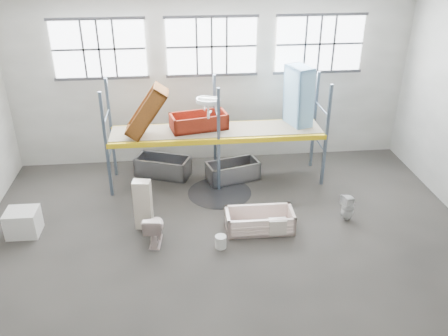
{
  "coord_description": "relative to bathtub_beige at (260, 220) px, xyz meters",
  "views": [
    {
      "loc": [
        -1.07,
        -8.7,
        6.69
      ],
      "look_at": [
        0.0,
        1.5,
        1.4
      ],
      "focal_mm": 37.63,
      "sensor_mm": 36.0,
      "label": 1
    }
  ],
  "objects": [
    {
      "name": "floor",
      "position": [
        -0.81,
        -0.83,
        -0.29
      ],
      "size": [
        12.0,
        10.0,
        0.1
      ],
      "primitive_type": "cube",
      "color": "#4B4640",
      "rests_on": "ground"
    },
    {
      "name": "ceiling",
      "position": [
        -0.81,
        -0.83,
        4.81
      ],
      "size": [
        12.0,
        10.0,
        0.1
      ],
      "primitive_type": "cube",
      "color": "silver",
      "rests_on": "ground"
    },
    {
      "name": "wall_back",
      "position": [
        -0.81,
        4.22,
        2.26
      ],
      "size": [
        12.0,
        0.1,
        5.0
      ],
      "primitive_type": "cube",
      "color": "#9C9A90",
      "rests_on": "ground"
    },
    {
      "name": "window_left",
      "position": [
        -4.01,
        4.11,
        3.36
      ],
      "size": [
        2.6,
        0.04,
        1.6
      ],
      "primitive_type": "cube",
      "color": "white",
      "rests_on": "wall_back"
    },
    {
      "name": "window_mid",
      "position": [
        -0.81,
        4.11,
        3.36
      ],
      "size": [
        2.6,
        0.04,
        1.6
      ],
      "primitive_type": "cube",
      "color": "white",
      "rests_on": "wall_back"
    },
    {
      "name": "window_right",
      "position": [
        2.39,
        4.11,
        3.36
      ],
      "size": [
        2.6,
        0.04,
        1.6
      ],
      "primitive_type": "cube",
      "color": "white",
      "rests_on": "wall_back"
    },
    {
      "name": "rack_upright_la",
      "position": [
        -3.81,
        2.07,
        1.26
      ],
      "size": [
        0.08,
        0.08,
        3.0
      ],
      "primitive_type": "cube",
      "color": "slate",
      "rests_on": "floor"
    },
    {
      "name": "rack_upright_lb",
      "position": [
        -3.81,
        3.27,
        1.26
      ],
      "size": [
        0.08,
        0.08,
        3.0
      ],
      "primitive_type": "cube",
      "color": "slate",
      "rests_on": "floor"
    },
    {
      "name": "rack_upright_ma",
      "position": [
        -0.81,
        2.07,
        1.26
      ],
      "size": [
        0.08,
        0.08,
        3.0
      ],
      "primitive_type": "cube",
      "color": "slate",
      "rests_on": "floor"
    },
    {
      "name": "rack_upright_mb",
      "position": [
        -0.81,
        3.27,
        1.26
      ],
      "size": [
        0.08,
        0.08,
        3.0
      ],
      "primitive_type": "cube",
      "color": "slate",
      "rests_on": "floor"
    },
    {
      "name": "rack_upright_ra",
      "position": [
        2.19,
        2.07,
        1.26
      ],
      "size": [
        0.08,
        0.08,
        3.0
      ],
      "primitive_type": "cube",
      "color": "slate",
      "rests_on": "floor"
    },
    {
      "name": "rack_upright_rb",
      "position": [
        2.19,
        3.27,
        1.26
      ],
      "size": [
        0.08,
        0.08,
        3.0
      ],
      "primitive_type": "cube",
      "color": "slate",
      "rests_on": "floor"
    },
    {
      "name": "rack_beam_front",
      "position": [
        -0.81,
        2.07,
        1.26
      ],
      "size": [
        6.0,
        0.1,
        0.14
      ],
      "primitive_type": "cube",
      "color": "yellow",
      "rests_on": "floor"
    },
    {
      "name": "rack_beam_back",
      "position": [
        -0.81,
        3.27,
        1.26
      ],
      "size": [
        6.0,
        0.1,
        0.14
      ],
      "primitive_type": "cube",
      "color": "yellow",
      "rests_on": "floor"
    },
    {
      "name": "shelf_deck",
      "position": [
        -0.81,
        2.67,
        1.34
      ],
      "size": [
        5.9,
        1.1,
        0.03
      ],
      "primitive_type": "cube",
      "color": "gray",
      "rests_on": "floor"
    },
    {
      "name": "wet_patch",
      "position": [
        -0.81,
        1.87,
        -0.24
      ],
      "size": [
        1.8,
        1.8,
        0.0
      ],
      "primitive_type": "cylinder",
      "color": "black",
      "rests_on": "floor"
    },
    {
      "name": "bathtub_beige",
      "position": [
        0.0,
        0.0,
        0.0
      ],
      "size": [
        1.68,
        0.81,
        0.49
      ],
      "primitive_type": null,
      "rotation": [
        0.0,
        0.0,
        -0.02
      ],
      "color": "beige",
      "rests_on": "floor"
    },
    {
      "name": "cistern_spare",
      "position": [
        0.37,
        -0.35,
        0.04
      ],
      "size": [
        0.42,
        0.21,
        0.4
      ],
      "primitive_type": "cube",
      "rotation": [
        0.0,
        0.0,
        -0.02
      ],
      "color": "beige",
      "rests_on": "bathtub_beige"
    },
    {
      "name": "sink_in_tub",
      "position": [
        -0.51,
        -0.13,
        -0.08
      ],
      "size": [
        0.45,
        0.45,
        0.14
      ],
      "primitive_type": "imported",
      "rotation": [
        0.0,
        0.0,
        -0.14
      ],
      "color": "beige",
      "rests_on": "bathtub_beige"
    },
    {
      "name": "toilet_beige",
      "position": [
        -2.55,
        -0.29,
        0.16
      ],
      "size": [
        0.54,
        0.84,
        0.81
      ],
      "primitive_type": "imported",
      "rotation": [
        0.0,
        0.0,
        3.03
      ],
      "color": "beige",
      "rests_on": "floor"
    },
    {
      "name": "cistern_tall",
      "position": [
        -2.83,
        0.39,
        0.4
      ],
      "size": [
        0.46,
        0.34,
        1.3
      ],
      "primitive_type": "cube",
      "rotation": [
        0.0,
        0.0,
        -0.17
      ],
      "color": "beige",
      "rests_on": "floor"
    },
    {
      "name": "toilet_white",
      "position": [
        2.29,
        0.19,
        0.11
      ],
      "size": [
        0.4,
        0.4,
        0.71
      ],
      "primitive_type": "imported",
      "rotation": [
        0.0,
        0.0,
        -1.27
      ],
      "color": "silver",
      "rests_on": "floor"
    },
    {
      "name": "steel_tub_left",
      "position": [
        -2.4,
        3.12,
        0.04
      ],
      "size": [
        1.73,
        1.25,
        0.58
      ],
      "primitive_type": null,
      "rotation": [
        0.0,
        0.0,
        -0.37
      ],
      "color": "#92939A",
      "rests_on": "floor"
    },
    {
      "name": "steel_tub_right",
      "position": [
        -0.35,
        2.63,
        0.03
      ],
      "size": [
        1.63,
        1.07,
        0.55
      ],
      "primitive_type": null,
      "rotation": [
        0.0,
        0.0,
        0.27
      ],
      "color": "#B6B7BF",
      "rests_on": "floor"
    },
    {
      "name": "rust_tub_flat",
      "position": [
        -1.3,
        2.79,
        1.58
      ],
      "size": [
        1.68,
        1.04,
        0.44
      ],
      "primitive_type": null,
      "rotation": [
        0.0,
        0.0,
        0.21
      ],
      "color": "maroon",
      "rests_on": "shelf_deck"
    },
    {
      "name": "rust_tub_tilted",
      "position": [
        -2.7,
        2.43,
        2.05
      ],
      "size": [
        1.24,
        0.76,
        1.48
      ],
      "primitive_type": null,
      "rotation": [
        0.0,
        -0.96,
        -0.04
      ],
      "color": "#954A13",
      "rests_on": "shelf_deck"
    },
    {
      "name": "sink_on_shelf",
      "position": [
        -1.06,
        2.35,
        1.85
      ],
      "size": [
        0.79,
        0.7,
        0.58
      ],
      "primitive_type": "imported",
      "rotation": [
        0.0,
        0.0,
        -0.35
      ],
      "color": "white",
      "rests_on": "rust_tub_flat"
    },
    {
      "name": "blue_tub_upright",
      "position": [
        1.53,
        2.86,
        2.15
      ],
      "size": [
        0.8,
        0.97,
        1.8
      ],
      "primitive_type": null,
      "rotation": [
        0.0,
        1.54,
        0.33
      ],
      "color": "#86BEE6",
      "rests_on": "shelf_deck"
    },
    {
      "name": "bucket",
      "position": [
        -1.03,
        -0.65,
        -0.09
      ],
      "size": [
        0.29,
        0.29,
        0.31
      ],
      "primitive_type": "cylinder",
      "rotation": [
        0.0,
        0.0,
        -0.11
      ],
      "color": "silver",
      "rests_on": "floor"
    },
    {
      "name": "carton_near",
      "position": [
        -5.73,
        0.4,
        0.08
      ],
      "size": [
        0.76,
        0.65,
        0.64
      ],
      "primitive_type": "cube",
      "rotation": [
        0.0,
        0.0,
        -0.01
      ],
      "color": "silver",
      "rests_on": "floor"
    }
  ]
}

